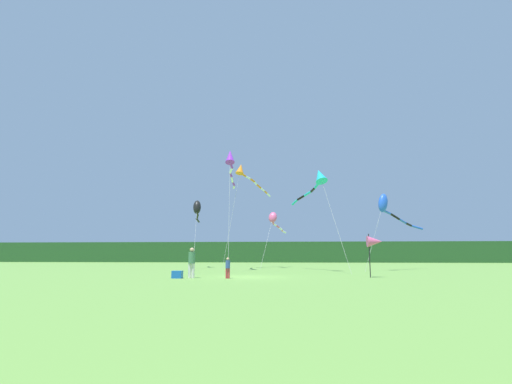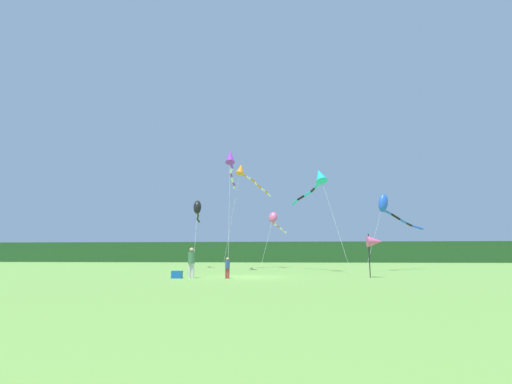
# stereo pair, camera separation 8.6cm
# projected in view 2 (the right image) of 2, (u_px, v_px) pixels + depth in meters

# --- Properties ---
(ground_plane) EXTENTS (120.00, 120.00, 0.00)m
(ground_plane) POSITION_uv_depth(u_px,v_px,m) (247.00, 277.00, 23.85)
(ground_plane) COLOR #6B9E42
(distant_treeline) EXTENTS (108.00, 2.73, 3.60)m
(distant_treeline) POSITION_uv_depth(u_px,v_px,m) (276.00, 252.00, 68.37)
(distant_treeline) COLOR #234C23
(distant_treeline) RESTS_ON ground
(person_adult) EXTENTS (0.39, 0.39, 1.79)m
(person_adult) POSITION_uv_depth(u_px,v_px,m) (191.00, 261.00, 22.90)
(person_adult) COLOR silver
(person_adult) RESTS_ON ground
(person_child) EXTENTS (0.27, 0.27, 1.21)m
(person_child) POSITION_uv_depth(u_px,v_px,m) (227.00, 267.00, 22.55)
(person_child) COLOR #B23338
(person_child) RESTS_ON ground
(cooler_box) EXTENTS (0.59, 0.43, 0.44)m
(cooler_box) POSITION_uv_depth(u_px,v_px,m) (177.00, 275.00, 22.62)
(cooler_box) COLOR #1959B2
(cooler_box) RESTS_ON ground
(banner_flag_pole) EXTENTS (0.90, 0.70, 2.65)m
(banner_flag_pole) POSITION_uv_depth(u_px,v_px,m) (374.00, 242.00, 23.53)
(banner_flag_pole) COLOR black
(banner_flag_pole) RESTS_ON ground
(kite_black) EXTENTS (1.51, 7.66, 7.26)m
(kite_black) POSITION_uv_depth(u_px,v_px,m) (197.00, 208.00, 40.97)
(kite_black) COLOR #B2B2B2
(kite_black) RESTS_ON ground
(kite_cyan) EXTENTS (4.13, 9.21, 8.62)m
(kite_cyan) POSITION_uv_depth(u_px,v_px,m) (318.00, 179.00, 32.33)
(kite_cyan) COLOR #B2B2B2
(kite_cyan) RESTS_ON ground
(kite_purple) EXTENTS (1.15, 9.54, 10.77)m
(kite_purple) POSITION_uv_depth(u_px,v_px,m) (231.00, 161.00, 34.57)
(kite_purple) COLOR #B2B2B2
(kite_purple) RESTS_ON ground
(kite_orange) EXTENTS (4.06, 9.11, 10.63)m
(kite_orange) POSITION_uv_depth(u_px,v_px,m) (245.00, 174.00, 39.95)
(kite_orange) COLOR #B2B2B2
(kite_orange) RESTS_ON ground
(kite_rainbow) EXTENTS (2.44, 7.45, 5.89)m
(kite_rainbow) POSITION_uv_depth(u_px,v_px,m) (274.00, 219.00, 40.33)
(kite_rainbow) COLOR #B2B2B2
(kite_rainbow) RESTS_ON ground
(kite_blue) EXTENTS (6.94, 6.58, 6.78)m
(kite_blue) POSITION_uv_depth(u_px,v_px,m) (387.00, 207.00, 33.95)
(kite_blue) COLOR #B2B2B2
(kite_blue) RESTS_ON ground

